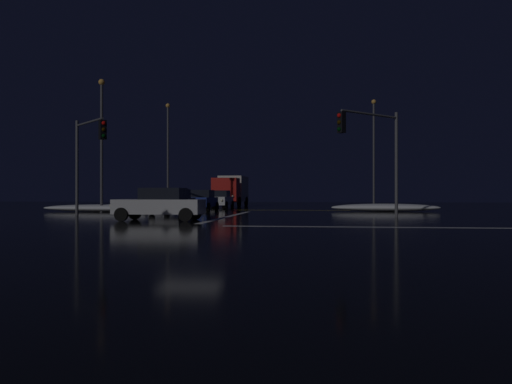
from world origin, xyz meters
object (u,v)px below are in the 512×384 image
at_px(sedan_white, 219,199).
at_px(streetlamp_left_far, 168,148).
at_px(streetlamp_left_near, 102,136).
at_px(sedan_gray, 174,201).
at_px(box_truck, 231,190).
at_px(traffic_signal_ne, 373,142).
at_px(streetlamp_right_far, 374,146).
at_px(sedan_blue, 201,200).
at_px(traffic_signal_nw, 88,148).
at_px(sedan_silver_crossing, 160,204).

bearing_deg(sedan_white, streetlamp_left_far, 137.76).
bearing_deg(streetlamp_left_near, sedan_gray, -26.00).
height_order(box_truck, traffic_signal_ne, traffic_signal_ne).
height_order(streetlamp_right_far, streetlamp_left_far, streetlamp_left_far).
relative_size(sedan_blue, sedan_white, 1.00).
xyz_separation_m(box_truck, streetlamp_left_far, (-6.11, -1.78, 4.14)).
relative_size(sedan_white, traffic_signal_nw, 0.76).
height_order(sedan_silver_crossing, streetlamp_left_near, streetlamp_left_near).
distance_m(sedan_gray, sedan_blue, 6.62).
distance_m(sedan_silver_crossing, streetlamp_left_far, 28.22).
relative_size(sedan_silver_crossing, traffic_signal_ne, 0.74).
distance_m(traffic_signal_ne, streetlamp_left_near, 19.24).
bearing_deg(traffic_signal_nw, box_truck, 80.29).
height_order(sedan_blue, box_truck, box_truck).
xyz_separation_m(sedan_white, traffic_signal_ne, (11.69, -16.84, 3.24)).
bearing_deg(sedan_white, streetlamp_left_near, -121.71).
distance_m(box_truck, sedan_silver_crossing, 28.54).
bearing_deg(traffic_signal_nw, streetlamp_left_near, 106.91).
distance_m(sedan_white, traffic_signal_ne, 20.75).
height_order(traffic_signal_ne, streetlamp_left_far, streetlamp_left_far).
height_order(traffic_signal_nw, streetlamp_left_near, streetlamp_left_near).
height_order(box_truck, streetlamp_right_far, streetlamp_right_far).
xyz_separation_m(sedan_gray, sedan_blue, (0.21, 6.62, 0.00)).
xyz_separation_m(sedan_gray, sedan_silver_crossing, (1.55, -7.76, 0.00)).
height_order(box_truck, sedan_silver_crossing, box_truck).
xyz_separation_m(box_truck, traffic_signal_nw, (-4.15, -24.24, 2.22)).
relative_size(traffic_signal_nw, streetlamp_right_far, 0.56).
height_order(sedan_blue, traffic_signal_ne, traffic_signal_ne).
xyz_separation_m(streetlamp_right_far, streetlamp_left_far, (-20.11, 0.00, 0.03)).
bearing_deg(sedan_white, streetlamp_right_far, 22.65).
bearing_deg(sedan_silver_crossing, streetlamp_right_far, 64.85).
xyz_separation_m(sedan_silver_crossing, streetlamp_right_far, (12.54, 26.71, 5.02)).
height_order(sedan_gray, sedan_blue, same).
bearing_deg(sedan_blue, streetlamp_left_near, -149.48).
bearing_deg(streetlamp_left_far, sedan_silver_crossing, -74.16).
height_order(sedan_silver_crossing, streetlamp_left_far, streetlamp_left_far).
relative_size(sedan_silver_crossing, streetlamp_left_near, 0.47).
relative_size(streetlamp_left_near, streetlamp_left_far, 0.91).
bearing_deg(sedan_silver_crossing, sedan_gray, 101.26).
bearing_deg(sedan_silver_crossing, sedan_white, 93.40).
xyz_separation_m(sedan_blue, sedan_white, (0.09, 6.57, 0.00)).
bearing_deg(box_truck, streetlamp_left_near, -108.98).
bearing_deg(box_truck, sedan_silver_crossing, -87.06).
relative_size(sedan_gray, traffic_signal_ne, 0.74).
distance_m(sedan_blue, streetlamp_left_near, 8.55).
distance_m(sedan_gray, streetlamp_left_near, 8.11).
height_order(sedan_gray, box_truck, box_truck).
distance_m(sedan_gray, traffic_signal_ne, 12.95).
height_order(traffic_signal_ne, streetlamp_right_far, streetlamp_right_far).
bearing_deg(traffic_signal_nw, sedan_gray, 40.93).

